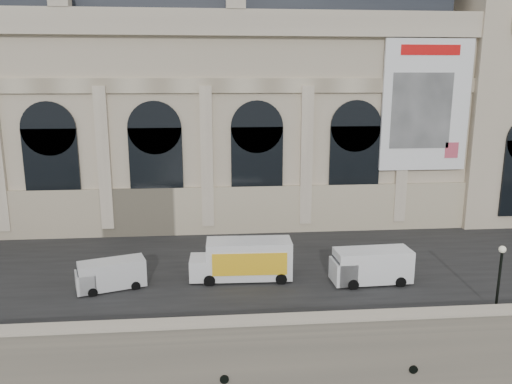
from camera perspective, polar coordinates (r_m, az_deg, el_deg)
quay at (r=65.15m, az=-6.22°, el=-3.90°), size 160.00×70.00×6.00m
street at (r=44.28m, az=-6.79°, el=-7.92°), size 160.00×24.00×0.06m
parapet at (r=31.81m, az=-7.49°, el=-15.45°), size 160.00×1.40×1.21m
museum at (r=58.79m, az=-12.63°, el=10.63°), size 69.00×18.70×29.10m
clock_pavilion at (r=64.20m, az=26.04°, el=13.14°), size 13.00×14.72×36.70m
van_b at (r=39.76m, az=-16.58°, el=-9.10°), size 5.39×3.37×2.25m
van_c at (r=40.16m, az=12.64°, el=-8.28°), size 6.22×2.76×2.72m
box_truck at (r=39.87m, az=-1.47°, el=-7.77°), size 8.07×3.06×3.22m
lamp_right at (r=38.01m, az=26.02°, el=-8.97°), size 0.48×0.48×4.75m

